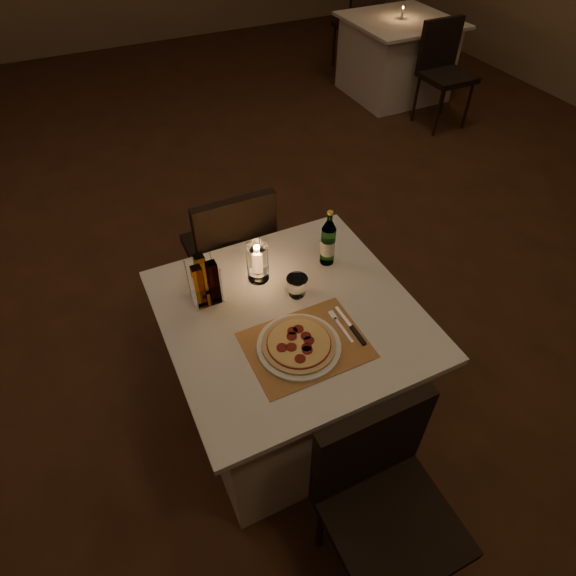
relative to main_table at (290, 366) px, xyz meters
name	(u,v)px	position (x,y,z in m)	size (l,w,h in m)	color
floor	(269,298)	(0.23, 0.78, -0.38)	(8.00, 10.00, 0.02)	#452616
main_table	(290,366)	(0.00, 0.00, 0.00)	(1.00, 1.00, 0.74)	silver
chair_near	(381,491)	(0.00, -0.71, 0.18)	(0.42, 0.42, 0.90)	black
chair_far	(232,246)	(0.00, 0.71, 0.18)	(0.42, 0.42, 0.90)	black
placemat	(306,345)	(-0.02, -0.18, 0.37)	(0.45, 0.34, 0.00)	#B1763D
plate	(299,346)	(-0.05, -0.18, 0.38)	(0.32, 0.32, 0.01)	white
pizza	(299,343)	(-0.05, -0.18, 0.39)	(0.28, 0.28, 0.02)	#D8B77F
fork	(339,324)	(0.14, -0.15, 0.37)	(0.02, 0.18, 0.00)	silver
knife	(355,331)	(0.18, -0.21, 0.37)	(0.02, 0.22, 0.01)	black
tumbler	(297,286)	(0.07, 0.08, 0.41)	(0.09, 0.09, 0.09)	white
water_bottle	(328,242)	(0.28, 0.21, 0.48)	(0.07, 0.07, 0.27)	#68AD5D
hurricane_candle	(257,260)	(-0.04, 0.24, 0.47)	(0.09, 0.09, 0.18)	white
cruet_caddy	(205,282)	(-0.28, 0.21, 0.46)	(0.12, 0.12, 0.21)	white
neighbor_table_right	(395,58)	(2.66, 3.03, 0.00)	(1.00, 1.00, 0.74)	silver
neighbor_chair_ra	(443,63)	(2.66, 2.32, 0.18)	(0.42, 0.42, 0.90)	black
neighbor_chair_rb	(361,20)	(2.66, 3.74, 0.18)	(0.42, 0.42, 0.90)	black
neighbor_candle_right	(402,13)	(2.66, 3.03, 0.41)	(0.03, 0.03, 0.11)	white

